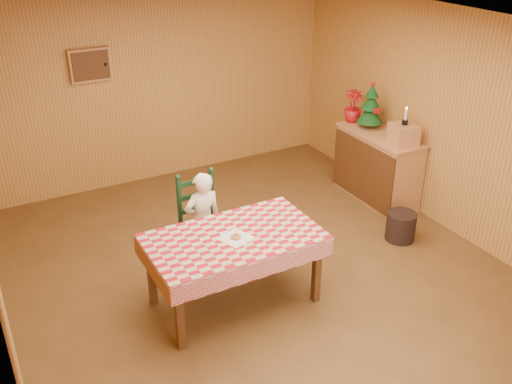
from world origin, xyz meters
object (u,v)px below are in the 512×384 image
at_px(christmas_tree, 371,107).
at_px(dining_table, 234,243).
at_px(ladder_chair, 201,223).
at_px(shelf_unit, 377,166).
at_px(seated_child, 203,221).
at_px(storage_bin, 401,226).
at_px(crate, 403,134).

bearing_deg(christmas_tree, dining_table, -153.07).
distance_m(dining_table, ladder_chair, 0.81).
relative_size(dining_table, shelf_unit, 1.34).
distance_m(seated_child, christmas_tree, 2.84).
bearing_deg(ladder_chair, storage_bin, -16.25).
bearing_deg(crate, christmas_tree, 90.00).
xyz_separation_m(ladder_chair, christmas_tree, (2.69, 0.58, 0.71)).
bearing_deg(dining_table, christmas_tree, 26.93).
distance_m(seated_child, shelf_unit, 2.71).
bearing_deg(crate, ladder_chair, 178.47).
bearing_deg(seated_child, storage_bin, 165.09).
xyz_separation_m(shelf_unit, crate, (0.01, -0.40, 0.59)).
xyz_separation_m(dining_table, shelf_unit, (2.68, 1.12, -0.22)).
xyz_separation_m(ladder_chair, storage_bin, (2.26, -0.66, -0.33)).
bearing_deg(shelf_unit, seated_child, -171.82).
bearing_deg(storage_bin, crate, 54.00).
distance_m(dining_table, christmas_tree, 3.06).
relative_size(crate, christmas_tree, 0.48).
bearing_deg(storage_bin, christmas_tree, 70.97).
distance_m(ladder_chair, crate, 2.74).
bearing_deg(shelf_unit, christmas_tree, 88.02).
distance_m(dining_table, crate, 2.80).
xyz_separation_m(crate, storage_bin, (-0.43, -0.59, -0.88)).
height_order(shelf_unit, storage_bin, shelf_unit).
relative_size(seated_child, shelf_unit, 0.91).
height_order(dining_table, shelf_unit, shelf_unit).
height_order(shelf_unit, crate, crate).
bearing_deg(seated_child, ladder_chair, -90.00).
relative_size(crate, storage_bin, 0.87).
bearing_deg(christmas_tree, seated_child, -166.71).
bearing_deg(shelf_unit, dining_table, -157.39).
bearing_deg(ladder_chair, seated_child, -90.00).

